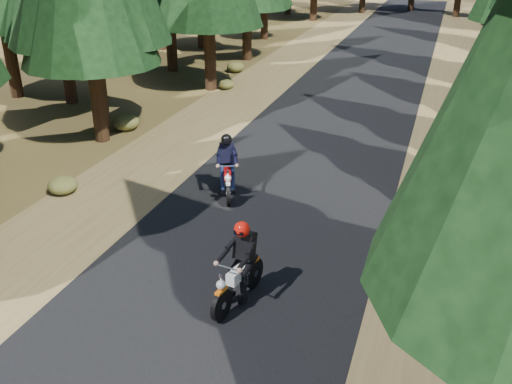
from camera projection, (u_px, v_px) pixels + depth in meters
ground at (234, 264)px, 12.60m from camera, size 120.00×120.00×0.00m
road at (293, 179)px, 16.91m from camera, size 6.00×100.00×0.01m
shoulder_l at (155, 161)px, 18.24m from camera, size 3.20×100.00×0.01m
shoulder_r at (456, 200)px, 15.58m from camera, size 3.20×100.00×0.01m
understory_shrubs at (331, 160)px, 17.57m from camera, size 15.02×32.65×0.58m
rider_lead at (238, 278)px, 11.07m from camera, size 0.91×1.99×1.71m
rider_follow at (227, 176)px, 15.63m from camera, size 1.28×2.00×1.72m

